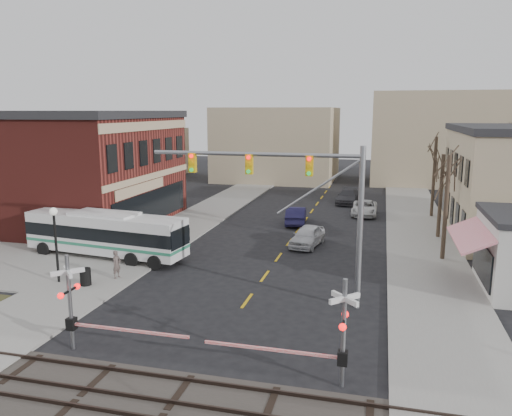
{
  "coord_description": "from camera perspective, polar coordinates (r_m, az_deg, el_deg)",
  "views": [
    {
      "loc": [
        6.4,
        -21.35,
        9.61
      ],
      "look_at": [
        -1.27,
        8.89,
        3.5
      ],
      "focal_mm": 35.0,
      "sensor_mm": 36.0,
      "label": 1
    }
  ],
  "objects": [
    {
      "name": "street_lamp",
      "position": [
        29.72,
        -22.0,
        -2.25
      ],
      "size": [
        0.44,
        0.44,
        4.27
      ],
      "color": "black",
      "rests_on": "sidewalk_west"
    },
    {
      "name": "traffic_signal_mast",
      "position": [
        24.43,
        5.13,
        2.01
      ],
      "size": [
        10.7,
        0.3,
        8.0
      ],
      "color": "gray",
      "rests_on": "ground"
    },
    {
      "name": "trash_bin",
      "position": [
        29.32,
        -18.91,
        -7.44
      ],
      "size": [
        0.6,
        0.6,
        0.95
      ],
      "primitive_type": "cylinder",
      "color": "black",
      "rests_on": "sidewalk_west"
    },
    {
      "name": "pedestrian_far",
      "position": [
        34.35,
        -15.25,
        -3.9
      ],
      "size": [
        0.89,
        1.0,
        1.69
      ],
      "primitive_type": "imported",
      "rotation": [
        0.0,
        0.0,
        1.2
      ],
      "color": "#353F5D",
      "rests_on": "sidewalk_west"
    },
    {
      "name": "tree_east_c",
      "position": [
        47.93,
        19.66,
        3.38
      ],
      "size": [
        0.28,
        0.28,
        7.2
      ],
      "color": "#382B21",
      "rests_on": "sidewalk_east"
    },
    {
      "name": "car_a",
      "position": [
        36.16,
        5.9,
        -3.19
      ],
      "size": [
        2.41,
        4.54,
        1.47
      ],
      "primitive_type": "imported",
      "rotation": [
        0.0,
        0.0,
        -0.16
      ],
      "color": "silver",
      "rests_on": "ground"
    },
    {
      "name": "rr_crossing_east",
      "position": [
        18.11,
        8.57,
        -14.0
      ],
      "size": [
        5.6,
        1.36,
        4.0
      ],
      "color": "gray",
      "rests_on": "ground"
    },
    {
      "name": "tree_east_a",
      "position": [
        34.15,
        20.88,
        0.03
      ],
      "size": [
        0.28,
        0.28,
        6.75
      ],
      "color": "#382B21",
      "rests_on": "sidewalk_east"
    },
    {
      "name": "car_b",
      "position": [
        43.02,
        4.6,
        -0.84
      ],
      "size": [
        2.09,
        4.72,
        1.51
      ],
      "primitive_type": "imported",
      "rotation": [
        0.0,
        0.0,
        3.25
      ],
      "color": "#1F1C47",
      "rests_on": "ground"
    },
    {
      "name": "transit_bus",
      "position": [
        34.42,
        -16.81,
        -2.78
      ],
      "size": [
        11.45,
        3.79,
        2.89
      ],
      "color": "silver",
      "rests_on": "ground"
    },
    {
      "name": "sidewalk_east",
      "position": [
        42.55,
        18.05,
        -2.45
      ],
      "size": [
        5.0,
        60.0,
        0.12
      ],
      "primitive_type": "cube",
      "color": "gray",
      "rests_on": "ground"
    },
    {
      "name": "pedestrian_near",
      "position": [
        29.91,
        -15.63,
        -6.22
      ],
      "size": [
        0.5,
        0.66,
        1.62
      ],
      "primitive_type": "imported",
      "rotation": [
        0.0,
        0.0,
        1.36
      ],
      "color": "#594B47",
      "rests_on": "sidewalk_west"
    },
    {
      "name": "car_c",
      "position": [
        47.58,
        12.29,
        0.0
      ],
      "size": [
        2.26,
        4.86,
        1.35
      ],
      "primitive_type": "imported",
      "rotation": [
        0.0,
        0.0,
        -0.0
      ],
      "color": "silver",
      "rests_on": "ground"
    },
    {
      "name": "rr_crossing_west",
      "position": [
        21.56,
        -19.53,
        -10.35
      ],
      "size": [
        5.6,
        1.36,
        4.0
      ],
      "color": "gray",
      "rests_on": "ground"
    },
    {
      "name": "tree_east_b",
      "position": [
        40.09,
        20.35,
        1.29
      ],
      "size": [
        0.28,
        0.28,
        6.3
      ],
      "color": "#382B21",
      "rests_on": "sidewalk_east"
    },
    {
      "name": "sidewalk_west",
      "position": [
        45.31,
        -6.65,
        -1.16
      ],
      "size": [
        5.0,
        60.0,
        0.12
      ],
      "primitive_type": "cube",
      "color": "gray",
      "rests_on": "ground"
    },
    {
      "name": "rail_tracks",
      "position": [
        17.58,
        -10.31,
        -21.78
      ],
      "size": [
        160.0,
        3.91,
        0.14
      ],
      "color": "#2D231E",
      "rests_on": "ground"
    },
    {
      "name": "ballast_strip",
      "position": [
        17.63,
        -10.3,
        -22.03
      ],
      "size": [
        160.0,
        5.0,
        0.06
      ],
      "primitive_type": "cube",
      "color": "#332D28",
      "rests_on": "ground"
    },
    {
      "name": "ground",
      "position": [
        24.27,
        -2.31,
        -12.26
      ],
      "size": [
        160.0,
        160.0,
        0.0
      ],
      "primitive_type": "plane",
      "color": "black",
      "rests_on": "ground"
    },
    {
      "name": "car_d",
      "position": [
        53.33,
        10.46,
        1.3
      ],
      "size": [
        2.49,
        5.16,
        1.45
      ],
      "primitive_type": "imported",
      "rotation": [
        0.0,
        0.0,
        -0.1
      ],
      "color": "#3A3A3F",
      "rests_on": "ground"
    }
  ]
}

